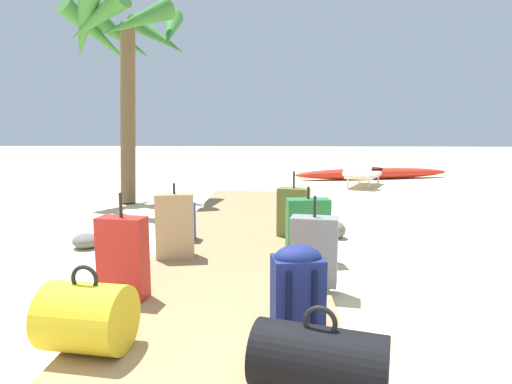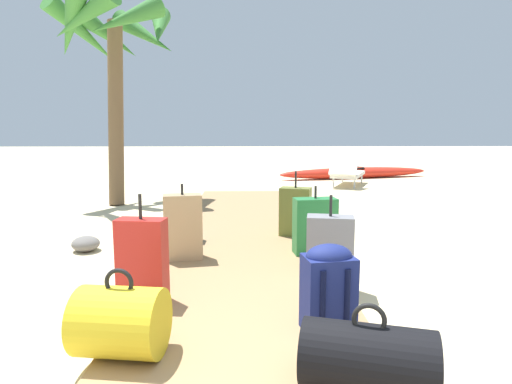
% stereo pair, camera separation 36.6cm
% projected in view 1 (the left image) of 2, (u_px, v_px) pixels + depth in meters
% --- Properties ---
extents(ground_plane, '(60.00, 60.00, 0.00)m').
position_uv_depth(ground_plane, '(236.00, 261.00, 4.42)').
color(ground_plane, beige).
extents(boardwalk, '(1.64, 7.58, 0.08)m').
position_uv_depth(boardwalk, '(242.00, 239.00, 5.16)').
color(boardwalk, '#9E7A51').
rests_on(boardwalk, ground).
extents(duffel_bag_yellow, '(0.52, 0.45, 0.50)m').
position_uv_depth(duffel_bag_yellow, '(87.00, 317.00, 2.46)').
color(duffel_bag_yellow, gold).
rests_on(duffel_bag_yellow, boardwalk).
extents(suitcase_red, '(0.37, 0.21, 0.80)m').
position_uv_depth(suitcase_red, '(123.00, 258.00, 3.21)').
color(suitcase_red, red).
rests_on(suitcase_red, boardwalk).
extents(suitcase_green, '(0.45, 0.26, 0.69)m').
position_uv_depth(suitcase_green, '(308.00, 227.00, 4.35)').
color(suitcase_green, '#237538').
rests_on(suitcase_green, boardwalk).
extents(suitcase_olive, '(0.40, 0.31, 0.77)m').
position_uv_depth(suitcase_olive, '(293.00, 212.00, 5.12)').
color(suitcase_olive, olive).
rests_on(suitcase_olive, boardwalk).
extents(suitcase_grey, '(0.40, 0.26, 0.73)m').
position_uv_depth(suitcase_grey, '(314.00, 251.00, 3.51)').
color(suitcase_grey, slate).
rests_on(suitcase_grey, boardwalk).
extents(backpack_navy, '(0.34, 0.28, 0.56)m').
position_uv_depth(backpack_navy, '(298.00, 287.00, 2.65)').
color(backpack_navy, navy).
rests_on(backpack_navy, boardwalk).
extents(duffel_bag_black, '(0.70, 0.50, 0.44)m').
position_uv_depth(duffel_bag_black, '(319.00, 361.00, 2.05)').
color(duffel_bag_black, black).
rests_on(duffel_bag_black, boardwalk).
extents(suitcase_tan, '(0.39, 0.26, 0.73)m').
position_uv_depth(suitcase_tan, '(175.00, 226.00, 4.25)').
color(suitcase_tan, tan).
rests_on(suitcase_tan, boardwalk).
extents(backpack_blue, '(0.31, 0.22, 0.49)m').
position_uv_depth(backpack_blue, '(181.00, 217.00, 4.96)').
color(backpack_blue, '#2847B7').
rests_on(backpack_blue, boardwalk).
extents(palm_tree_far_left, '(2.36, 2.25, 3.62)m').
position_uv_depth(palm_tree_far_left, '(126.00, 43.00, 7.68)').
color(palm_tree_far_left, brown).
rests_on(palm_tree_far_left, ground).
extents(lounge_chair, '(1.16, 1.66, 0.78)m').
position_uv_depth(lounge_chair, '(363.00, 173.00, 10.13)').
color(lounge_chair, white).
rests_on(lounge_chair, ground).
extents(kayak, '(4.39, 1.60, 0.31)m').
position_uv_depth(kayak, '(373.00, 173.00, 11.73)').
color(kayak, red).
rests_on(kayak, ground).
extents(rock_right_near, '(0.28, 0.32, 0.21)m').
position_uv_depth(rock_right_near, '(337.00, 230.00, 5.36)').
color(rock_right_near, slate).
rests_on(rock_right_near, ground).
extents(rock_left_far, '(0.42, 0.43, 0.16)m').
position_uv_depth(rock_left_far, '(86.00, 241.00, 4.91)').
color(rock_left_far, slate).
rests_on(rock_left_far, ground).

